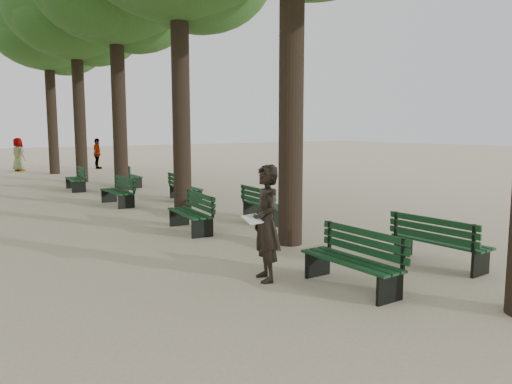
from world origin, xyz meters
TOP-DOWN VIEW (x-y plane):
  - ground at (0.00, 0.00)m, footprint 120.00×120.00m
  - tree_central_4 at (1.50, 18.00)m, footprint 6.00×6.00m
  - tree_central_5 at (1.50, 23.00)m, footprint 6.00×6.00m
  - bench_left_0 at (0.37, 0.13)m, footprint 0.61×1.81m
  - bench_left_1 at (0.37, 5.42)m, footprint 0.80×1.86m
  - bench_left_2 at (0.37, 10.37)m, footprint 0.57×1.80m
  - bench_left_3 at (0.37, 15.07)m, footprint 0.79×1.86m
  - bench_right_0 at (2.63, 0.10)m, footprint 0.62×1.81m
  - bench_right_1 at (2.63, 5.39)m, footprint 0.75×1.85m
  - bench_right_2 at (2.63, 10.01)m, footprint 0.71×1.84m
  - bench_right_3 at (2.63, 15.11)m, footprint 0.66×1.83m
  - man_with_map at (-0.45, 1.24)m, footprint 0.73×0.84m
  - pedestrian_c at (4.41, 24.83)m, footprint 0.90×1.10m
  - pedestrian_d at (0.25, 25.92)m, footprint 0.71×1.00m

SIDE VIEW (x-z plane):
  - ground at x=0.00m, z-range 0.00..0.00m
  - bench_left_0 at x=0.37m, z-range -0.19..0.73m
  - bench_left_1 at x=0.37m, z-range -0.19..0.73m
  - bench_left_2 at x=0.37m, z-range -0.19..0.73m
  - bench_left_3 at x=0.37m, z-range -0.19..0.73m
  - bench_right_0 at x=2.63m, z-range -0.19..0.73m
  - bench_right_1 at x=2.63m, z-range -0.19..0.73m
  - bench_right_2 at x=2.63m, z-range -0.19..0.73m
  - bench_right_3 at x=2.63m, z-range -0.19..0.73m
  - pedestrian_c at x=4.41m, z-range 0.00..1.84m
  - pedestrian_d at x=0.25m, z-range 0.00..1.90m
  - man_with_map at x=-0.45m, z-range 0.00..1.91m
  - tree_central_4 at x=1.50m, z-range 2.68..12.63m
  - tree_central_5 at x=1.50m, z-range 2.68..12.63m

